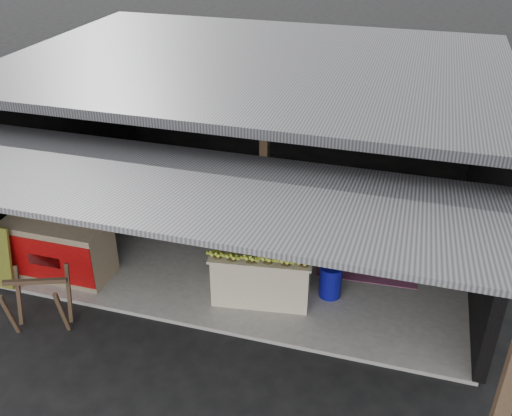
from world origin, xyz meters
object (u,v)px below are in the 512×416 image
(water_barrel, at_px, (330,282))
(plastic_chair, at_px, (398,221))
(neighbor_stall, at_px, (58,245))
(white_crate, at_px, (283,237))
(sawhorse, at_px, (39,298))
(banana_table, at_px, (263,271))

(water_barrel, height_order, plastic_chair, plastic_chair)
(neighbor_stall, xyz_separation_m, water_barrel, (4.02, 0.59, -0.25))
(neighbor_stall, bearing_deg, water_barrel, 8.24)
(neighbor_stall, bearing_deg, white_crate, 20.91)
(neighbor_stall, xyz_separation_m, sawhorse, (0.44, -1.13, -0.04))
(plastic_chair, bearing_deg, water_barrel, -136.59)
(neighbor_stall, height_order, plastic_chair, neighbor_stall)
(neighbor_stall, xyz_separation_m, plastic_chair, (4.81, 2.13, 0.01))
(white_crate, bearing_deg, water_barrel, -36.55)
(banana_table, relative_size, white_crate, 1.70)
(white_crate, xyz_separation_m, neighbor_stall, (-3.16, -1.21, 0.04))
(neighbor_stall, distance_m, water_barrel, 4.07)
(plastic_chair, bearing_deg, banana_table, -153.66)
(water_barrel, bearing_deg, neighbor_stall, -171.68)
(white_crate, xyz_separation_m, sawhorse, (-2.72, -2.34, 0.01))
(sawhorse, xyz_separation_m, water_barrel, (3.58, 1.71, -0.21))
(white_crate, height_order, plastic_chair, white_crate)
(sawhorse, bearing_deg, plastic_chair, 16.22)
(sawhorse, distance_m, water_barrel, 3.97)
(sawhorse, height_order, plastic_chair, plastic_chair)
(banana_table, distance_m, white_crate, 0.86)
(white_crate, distance_m, water_barrel, 1.08)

